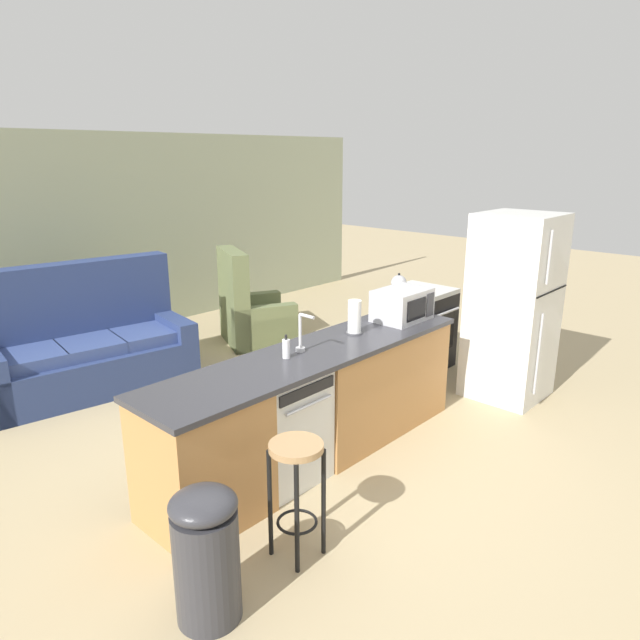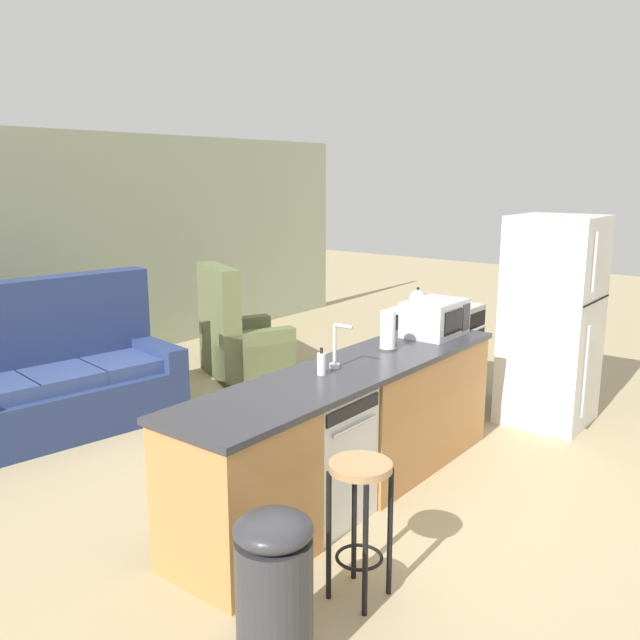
% 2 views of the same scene
% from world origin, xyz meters
% --- Properties ---
extents(ground_plane, '(24.00, 24.00, 0.00)m').
position_xyz_m(ground_plane, '(0.00, 0.00, 0.00)').
color(ground_plane, tan).
extents(wall_back, '(10.00, 0.06, 2.60)m').
position_xyz_m(wall_back, '(0.30, 4.20, 1.30)').
color(wall_back, '#A8B293').
rests_on(wall_back, ground_plane).
extents(kitchen_counter, '(2.94, 0.66, 0.90)m').
position_xyz_m(kitchen_counter, '(0.24, 0.00, 0.42)').
color(kitchen_counter, '#B77F47').
rests_on(kitchen_counter, ground_plane).
extents(dishwasher, '(0.58, 0.61, 0.84)m').
position_xyz_m(dishwasher, '(-0.25, -0.00, 0.42)').
color(dishwasher, silver).
rests_on(dishwasher, ground_plane).
extents(stove_range, '(0.76, 0.68, 0.90)m').
position_xyz_m(stove_range, '(2.35, 0.55, 0.45)').
color(stove_range, black).
rests_on(stove_range, ground_plane).
extents(refrigerator, '(0.72, 0.73, 1.80)m').
position_xyz_m(refrigerator, '(2.35, -0.55, 0.90)').
color(refrigerator, silver).
rests_on(refrigerator, ground_plane).
extents(microwave, '(0.50, 0.37, 0.28)m').
position_xyz_m(microwave, '(1.27, -0.00, 1.04)').
color(microwave, '#B7B7BC').
rests_on(microwave, kitchen_counter).
extents(sink_faucet, '(0.07, 0.18, 0.30)m').
position_xyz_m(sink_faucet, '(0.05, 0.06, 1.03)').
color(sink_faucet, silver).
rests_on(sink_faucet, kitchen_counter).
extents(paper_towel_roll, '(0.14, 0.14, 0.28)m').
position_xyz_m(paper_towel_roll, '(0.67, 0.06, 1.04)').
color(paper_towel_roll, '#4C4C51').
rests_on(paper_towel_roll, kitchen_counter).
extents(soap_bottle, '(0.06, 0.06, 0.18)m').
position_xyz_m(soap_bottle, '(-0.12, 0.05, 0.97)').
color(soap_bottle, silver).
rests_on(soap_bottle, kitchen_counter).
extents(kettle, '(0.21, 0.17, 0.19)m').
position_xyz_m(kettle, '(2.18, 0.68, 0.99)').
color(kettle, '#B2B2B7').
rests_on(kettle, stove_range).
extents(bar_stool, '(0.32, 0.32, 0.74)m').
position_xyz_m(bar_stool, '(-0.77, -0.71, 0.54)').
color(bar_stool, tan).
rests_on(bar_stool, ground_plane).
extents(trash_bin, '(0.35, 0.35, 0.74)m').
position_xyz_m(trash_bin, '(-1.42, -0.71, 0.38)').
color(trash_bin, '#333338').
rests_on(trash_bin, ground_plane).
extents(couch, '(2.11, 1.19, 1.27)m').
position_xyz_m(couch, '(-0.40, 2.74, 0.39)').
color(couch, navy).
rests_on(couch, ground_plane).
extents(armchair, '(1.09, 1.11, 1.20)m').
position_xyz_m(armchair, '(1.68, 2.59, 0.35)').
color(armchair, '#667047').
rests_on(armchair, ground_plane).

